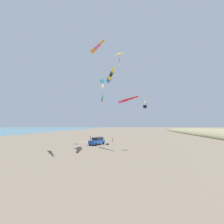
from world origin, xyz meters
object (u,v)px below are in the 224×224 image
Objects in this scene: cooler_box at (108,144)px; parked_car at (97,141)px; kite_windsock_magenta_far_left at (125,100)px; kite_box_checkered_midright at (145,104)px; kite_box_blue_topmost at (102,84)px; kite_windsock_long_streamer_right at (110,77)px; person_child_green_jacket at (91,137)px; kite_windsock_long_streamer_left at (102,100)px; kite_delta_yellow_midlevel at (119,54)px; kite_windsock_orange_high_right at (96,48)px; person_adult_flyer at (98,139)px; person_bystander_far at (91,140)px; person_child_grey_jacket at (113,139)px.

parked_car is at bearing -170.94° from cooler_box.
kite_box_checkered_midright is at bearing -19.04° from kite_windsock_magenta_far_left.
kite_box_blue_topmost reaches higher than kite_windsock_long_streamer_right.
parked_car is 3.13× the size of person_child_green_jacket.
kite_delta_yellow_midlevel is (3.30, 0.78, 9.70)m from kite_windsock_long_streamer_left.
kite_windsock_orange_high_right reaches higher than person_child_green_jacket.
parked_car is 13.34m from person_child_green_jacket.
person_child_green_jacket is 30.44m from kite_windsock_orange_high_right.
kite_windsock_orange_high_right is at bearing -91.68° from cooler_box.
kite_delta_yellow_midlevel is (6.94, -12.18, 18.41)m from person_adult_flyer.
cooler_box is 7.14m from person_bystander_far.
person_bystander_far is 20.17m from kite_box_checkered_midright.
kite_box_checkered_midright is 0.68× the size of kite_delta_yellow_midlevel.
parked_car is 4.11× the size of person_bystander_far.
person_child_green_jacket is 0.10× the size of kite_windsock_magenta_far_left.
cooler_box is 12.45m from kite_windsock_magenta_far_left.
kite_windsock_long_streamer_left is 0.93× the size of kite_windsock_magenta_far_left.
person_adult_flyer reaches higher than person_child_grey_jacket.
kite_windsock_long_streamer_right is (-1.85, 0.28, -4.68)m from kite_delta_yellow_midlevel.
kite_delta_yellow_midlevel is (11.16, -19.31, 18.64)m from person_child_green_jacket.
kite_windsock_long_streamer_right is (4.16, -6.73, 13.82)m from parked_car.
person_child_grey_jacket is at bearing 66.92° from parked_car.
kite_delta_yellow_midlevel is at bearing -78.15° from person_child_grey_jacket.
person_bystander_far is (-2.08, -0.33, -0.42)m from person_adult_flyer.
person_child_green_jacket is 23.35m from kite_windsock_long_streamer_left.
person_child_grey_jacket is at bearing 20.73° from person_bystander_far.
kite_windsock_magenta_far_left reaches higher than kite_box_checkered_midright.
kite_windsock_long_streamer_left is 0.75× the size of kite_windsock_orange_high_right.
person_child_grey_jacket reaches higher than person_bystander_far.
person_child_green_jacket is at bearing 117.55° from kite_box_blue_topmost.
person_child_green_jacket is (-4.22, 7.13, -0.23)m from person_adult_flyer.
kite_windsock_magenta_far_left is at bearing -45.83° from person_bystander_far.
kite_windsock_long_streamer_left reaches higher than kite_box_checkered_midright.
person_child_grey_jacket reaches higher than cooler_box.
kite_box_checkered_midright reaches higher than person_bystander_far.
person_adult_flyer is (-0.93, 5.18, 0.09)m from parked_car.
kite_box_checkered_midright reaches higher than person_child_grey_jacket.
person_adult_flyer is at bearing 134.52° from kite_box_checkered_midright.
person_adult_flyer reaches higher than cooler_box.
parked_car is 0.31× the size of kite_windsock_long_streamer_right.
person_child_grey_jacket is 23.67m from kite_delta_yellow_midlevel.
kite_delta_yellow_midlevel is at bearing 179.87° from kite_box_checkered_midright.
person_child_grey_jacket is (3.04, 7.13, -0.25)m from parked_car.
kite_windsock_magenta_far_left is (6.03, -5.83, -5.56)m from kite_box_blue_topmost.
kite_delta_yellow_midlevel is (-5.05, 0.01, 10.57)m from kite_box_checkered_midright.
parked_car is 20.67m from kite_delta_yellow_midlevel.
kite_windsock_long_streamer_right is at bearing -77.46° from cooler_box.
kite_windsock_magenta_far_left is (-3.84, 1.32, 1.13)m from kite_box_checkered_midright.
cooler_box is 0.55× the size of person_bystander_far.
kite_box_blue_topmost reaches higher than person_adult_flyer.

